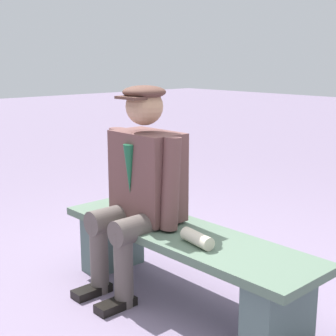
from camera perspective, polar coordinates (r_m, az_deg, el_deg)
ground_plane at (r=3.03m, az=1.60°, el=-14.90°), size 30.00×30.00×0.00m
bench at (r=2.91m, az=1.63°, el=-10.00°), size 1.70×0.47×0.43m
seated_man at (r=2.96m, az=-3.23°, el=-1.55°), size 0.60×0.60×1.24m
rolled_magazine at (r=2.65m, az=3.34°, el=-8.05°), size 0.22×0.10×0.07m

